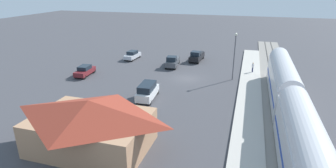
{
  "coord_description": "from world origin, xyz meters",
  "views": [
    {
      "loc": [
        -9.18,
        41.04,
        14.52
      ],
      "look_at": [
        1.42,
        5.96,
        1.0
      ],
      "focal_mm": 28.88,
      "sensor_mm": 36.0,
      "label": 1
    }
  ],
  "objects_px": {
    "pedestrian_on_platform": "(253,67)",
    "sedan_maroon": "(85,71)",
    "suv_white": "(147,91)",
    "sedan_silver": "(132,55)",
    "station_building": "(91,123)",
    "pickup_black": "(197,56)",
    "passenger_train": "(306,154)",
    "light_pole_near_platform": "(235,51)",
    "pickup_charcoal": "(173,61)"
  },
  "relations": [
    {
      "from": "pickup_black",
      "to": "sedan_silver",
      "type": "bearing_deg",
      "value": 11.02
    },
    {
      "from": "station_building",
      "to": "pickup_black",
      "type": "bearing_deg",
      "value": -95.87
    },
    {
      "from": "station_building",
      "to": "pedestrian_on_platform",
      "type": "height_order",
      "value": "station_building"
    },
    {
      "from": "pickup_charcoal",
      "to": "light_pole_near_platform",
      "type": "bearing_deg",
      "value": 158.17
    },
    {
      "from": "station_building",
      "to": "pedestrian_on_platform",
      "type": "distance_m",
      "value": 31.29
    },
    {
      "from": "passenger_train",
      "to": "pickup_black",
      "type": "xyz_separation_m",
      "value": [
        14.58,
        -33.31,
        -1.83
      ]
    },
    {
      "from": "pedestrian_on_platform",
      "to": "station_building",
      "type": "bearing_deg",
      "value": 62.85
    },
    {
      "from": "sedan_maroon",
      "to": "light_pole_near_platform",
      "type": "relative_size",
      "value": 0.61
    },
    {
      "from": "sedan_maroon",
      "to": "pickup_black",
      "type": "bearing_deg",
      "value": -137.81
    },
    {
      "from": "passenger_train",
      "to": "sedan_maroon",
      "type": "relative_size",
      "value": 11.34
    },
    {
      "from": "passenger_train",
      "to": "sedan_maroon",
      "type": "bearing_deg",
      "value": -31.02
    },
    {
      "from": "pickup_black",
      "to": "sedan_silver",
      "type": "distance_m",
      "value": 13.19
    },
    {
      "from": "pickup_black",
      "to": "pickup_charcoal",
      "type": "bearing_deg",
      "value": 54.91
    },
    {
      "from": "pickup_charcoal",
      "to": "sedan_silver",
      "type": "distance_m",
      "value": 9.7
    },
    {
      "from": "suv_white",
      "to": "light_pole_near_platform",
      "type": "height_order",
      "value": "light_pole_near_platform"
    },
    {
      "from": "pickup_black",
      "to": "light_pole_near_platform",
      "type": "bearing_deg",
      "value": 128.73
    },
    {
      "from": "station_building",
      "to": "light_pole_near_platform",
      "type": "distance_m",
      "value": 26.21
    },
    {
      "from": "suv_white",
      "to": "sedan_maroon",
      "type": "bearing_deg",
      "value": -24.58
    },
    {
      "from": "station_building",
      "to": "pickup_black",
      "type": "distance_m",
      "value": 33.49
    },
    {
      "from": "light_pole_near_platform",
      "to": "sedan_silver",
      "type": "bearing_deg",
      "value": -19.09
    },
    {
      "from": "pedestrian_on_platform",
      "to": "sedan_silver",
      "type": "height_order",
      "value": "pedestrian_on_platform"
    },
    {
      "from": "sedan_maroon",
      "to": "passenger_train",
      "type": "bearing_deg",
      "value": 148.98
    },
    {
      "from": "passenger_train",
      "to": "station_building",
      "type": "xyz_separation_m",
      "value": [
        18.0,
        -0.02,
        -0.35
      ]
    },
    {
      "from": "pickup_charcoal",
      "to": "light_pole_near_platform",
      "type": "relative_size",
      "value": 0.73
    },
    {
      "from": "passenger_train",
      "to": "sedan_silver",
      "type": "xyz_separation_m",
      "value": [
        27.53,
        -30.78,
        -1.98
      ]
    },
    {
      "from": "pedestrian_on_platform",
      "to": "pickup_black",
      "type": "relative_size",
      "value": 0.31
    },
    {
      "from": "station_building",
      "to": "passenger_train",
      "type": "bearing_deg",
      "value": 179.93
    },
    {
      "from": "station_building",
      "to": "suv_white",
      "type": "relative_size",
      "value": 2.24
    },
    {
      "from": "sedan_silver",
      "to": "light_pole_near_platform",
      "type": "height_order",
      "value": "light_pole_near_platform"
    },
    {
      "from": "sedan_silver",
      "to": "light_pole_near_platform",
      "type": "bearing_deg",
      "value": 160.91
    },
    {
      "from": "suv_white",
      "to": "sedan_silver",
      "type": "bearing_deg",
      "value": -60.75
    },
    {
      "from": "pedestrian_on_platform",
      "to": "light_pole_near_platform",
      "type": "xyz_separation_m",
      "value": [
        3.07,
        4.23,
        3.51
      ]
    },
    {
      "from": "sedan_silver",
      "to": "passenger_train",
      "type": "bearing_deg",
      "value": 131.8
    },
    {
      "from": "station_building",
      "to": "light_pole_near_platform",
      "type": "relative_size",
      "value": 1.49
    },
    {
      "from": "passenger_train",
      "to": "light_pole_near_platform",
      "type": "distance_m",
      "value": 24.64
    },
    {
      "from": "pedestrian_on_platform",
      "to": "sedan_maroon",
      "type": "xyz_separation_m",
      "value": [
        27.12,
        9.29,
        -0.4
      ]
    },
    {
      "from": "station_building",
      "to": "sedan_maroon",
      "type": "distance_m",
      "value": 22.61
    },
    {
      "from": "pickup_charcoal",
      "to": "pickup_black",
      "type": "bearing_deg",
      "value": -125.09
    },
    {
      "from": "pedestrian_on_platform",
      "to": "sedan_silver",
      "type": "distance_m",
      "value": 23.98
    },
    {
      "from": "passenger_train",
      "to": "pickup_charcoal",
      "type": "distance_m",
      "value": 33.58
    },
    {
      "from": "station_building",
      "to": "sedan_maroon",
      "type": "relative_size",
      "value": 2.43
    },
    {
      "from": "passenger_train",
      "to": "sedan_maroon",
      "type": "distance_m",
      "value": 36.06
    },
    {
      "from": "station_building",
      "to": "sedan_silver",
      "type": "distance_m",
      "value": 32.24
    },
    {
      "from": "pickup_charcoal",
      "to": "suv_white",
      "type": "bearing_deg",
      "value": 93.66
    },
    {
      "from": "passenger_train",
      "to": "sedan_silver",
      "type": "distance_m",
      "value": 41.34
    },
    {
      "from": "pedestrian_on_platform",
      "to": "sedan_silver",
      "type": "bearing_deg",
      "value": -7.04
    },
    {
      "from": "sedan_maroon",
      "to": "suv_white",
      "type": "height_order",
      "value": "suv_white"
    },
    {
      "from": "pedestrian_on_platform",
      "to": "suv_white",
      "type": "distance_m",
      "value": 20.55
    },
    {
      "from": "suv_white",
      "to": "pickup_charcoal",
      "type": "xyz_separation_m",
      "value": [
        1.02,
        -15.88,
        -0.12
      ]
    },
    {
      "from": "sedan_silver",
      "to": "station_building",
      "type": "bearing_deg",
      "value": 107.21
    }
  ]
}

